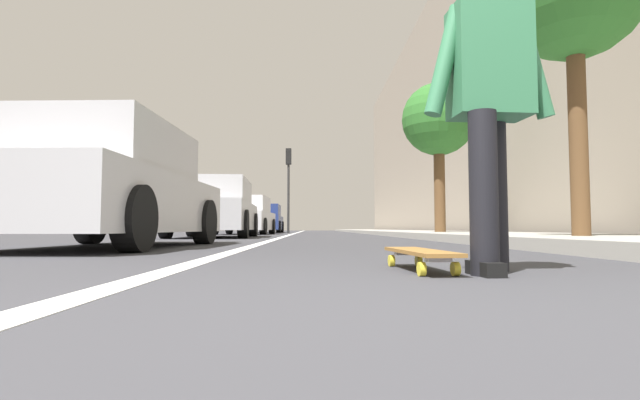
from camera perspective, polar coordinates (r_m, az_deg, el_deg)
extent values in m
plane|color=#38383D|center=(11.11, 0.90, -4.65)|extent=(80.00, 80.00, 0.00)
cube|color=silver|center=(21.11, -3.10, -4.06)|extent=(52.00, 0.16, 0.01)
cube|color=#9E9B93|center=(19.48, 10.37, -3.87)|extent=(52.00, 3.20, 0.14)
cube|color=gray|center=(24.58, 14.20, 9.68)|extent=(40.00, 1.20, 11.54)
cylinder|color=yellow|center=(2.94, 8.64, -7.27)|extent=(0.07, 0.04, 0.07)
cylinder|color=yellow|center=(2.99, 11.83, -7.17)|extent=(0.07, 0.04, 0.07)
cylinder|color=yellow|center=(2.37, 12.18, -8.17)|extent=(0.07, 0.04, 0.07)
cylinder|color=yellow|center=(2.42, 16.05, -8.00)|extent=(0.07, 0.04, 0.07)
cube|color=silver|center=(2.96, 10.23, -6.31)|extent=(0.07, 0.12, 0.02)
cube|color=silver|center=(2.39, 14.12, -6.96)|extent=(0.07, 0.12, 0.02)
cube|color=olive|center=(2.67, 11.96, -6.12)|extent=(0.85, 0.26, 0.02)
cylinder|color=black|center=(2.48, 19.16, 0.83)|extent=(0.14, 0.14, 0.82)
cylinder|color=black|center=(2.79, 20.31, 0.40)|extent=(0.14, 0.14, 0.82)
cube|color=black|center=(2.48, 19.33, -7.82)|extent=(0.27, 0.12, 0.07)
cube|color=#33724C|center=(2.77, 19.74, 15.41)|extent=(0.27, 0.42, 0.60)
cylinder|color=#33724C|center=(2.68, 14.91, 15.96)|extent=(0.11, 0.24, 0.60)
cylinder|color=#33724C|center=(2.88, 24.22, 14.80)|extent=(0.11, 0.24, 0.60)
cube|color=#B7B7BC|center=(6.38, -24.22, -0.40)|extent=(4.09, 1.99, 0.70)
cube|color=#B7B7BC|center=(6.31, -24.67, 5.58)|extent=(2.28, 1.77, 0.60)
cube|color=#4C606B|center=(7.31, -20.84, 4.29)|extent=(0.11, 1.60, 0.51)
cylinder|color=black|center=(7.87, -26.00, -2.40)|extent=(0.67, 0.25, 0.66)
cylinder|color=black|center=(7.24, -13.77, -2.59)|extent=(0.67, 0.25, 0.66)
cylinder|color=black|center=(4.88, -21.48, -2.09)|extent=(0.67, 0.25, 0.66)
cube|color=#B7B7BC|center=(12.55, -12.60, -1.94)|extent=(4.51, 2.03, 0.70)
cube|color=#B7B7BC|center=(12.43, -12.67, 1.08)|extent=(2.51, 1.80, 0.60)
cube|color=#4C606B|center=(13.63, -11.83, 0.67)|extent=(0.11, 1.63, 0.51)
cylinder|color=black|center=(14.06, -15.25, -2.91)|extent=(0.68, 0.25, 0.67)
cylinder|color=black|center=(13.80, -8.07, -2.99)|extent=(0.68, 0.25, 0.67)
cylinder|color=black|center=(11.38, -18.12, -2.76)|extent=(0.68, 0.25, 0.67)
cylinder|color=black|center=(11.06, -9.25, -2.87)|extent=(0.68, 0.25, 0.67)
cube|color=silver|center=(18.80, -9.03, -2.53)|extent=(4.14, 2.07, 0.70)
cube|color=silver|center=(18.67, -9.09, -0.52)|extent=(2.31, 1.84, 0.60)
cube|color=#4C606B|center=(19.77, -8.50, -0.69)|extent=(0.11, 1.67, 0.51)
cylinder|color=black|center=(20.21, -10.91, -3.16)|extent=(0.63, 0.25, 0.62)
cylinder|color=black|center=(19.90, -5.82, -3.20)|extent=(0.63, 0.25, 0.62)
cylinder|color=black|center=(17.75, -12.64, -3.11)|extent=(0.63, 0.25, 0.62)
cylinder|color=black|center=(17.40, -6.87, -3.17)|extent=(0.63, 0.25, 0.62)
cube|color=navy|center=(25.02, -6.83, -2.77)|extent=(4.35, 1.87, 0.70)
cube|color=navy|center=(24.88, -6.85, -1.26)|extent=(2.40, 1.71, 0.60)
cube|color=#4C606B|center=(26.07, -6.60, -1.36)|extent=(0.05, 1.62, 0.51)
cylinder|color=black|center=(26.45, -8.45, -3.24)|extent=(0.62, 0.22, 0.62)
cylinder|color=black|center=(26.29, -4.66, -3.27)|extent=(0.62, 0.22, 0.62)
cylinder|color=black|center=(23.78, -9.24, -3.22)|extent=(0.62, 0.22, 0.62)
cylinder|color=black|center=(23.61, -5.03, -3.25)|extent=(0.62, 0.22, 0.62)
cylinder|color=#2D2D2D|center=(23.57, -3.84, 0.17)|extent=(0.12, 0.12, 3.43)
cube|color=black|center=(23.79, -3.82, 5.26)|extent=(0.24, 0.28, 0.80)
sphere|color=#360606|center=(23.96, -3.80, 5.83)|extent=(0.16, 0.16, 0.16)
sphere|color=gold|center=(23.92, -3.80, 5.22)|extent=(0.16, 0.16, 0.16)
sphere|color=black|center=(23.89, -3.81, 4.60)|extent=(0.16, 0.16, 0.16)
cylinder|color=brown|center=(6.94, 28.76, 6.34)|extent=(0.22, 0.22, 2.72)
cylinder|color=brown|center=(13.03, 14.26, 1.13)|extent=(0.29, 0.29, 2.50)
sphere|color=#2D6B28|center=(13.32, 14.13, 9.46)|extent=(1.97, 1.97, 1.97)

